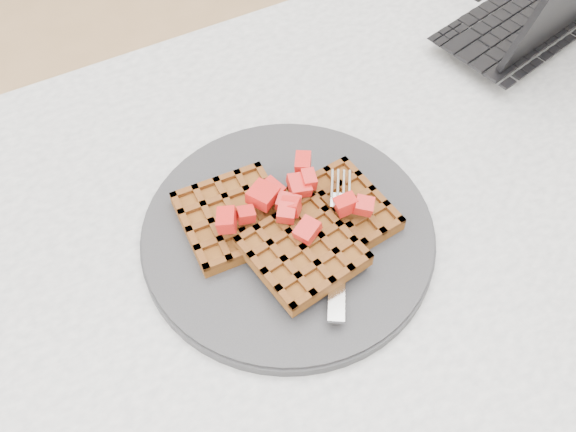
% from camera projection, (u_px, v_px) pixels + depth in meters
% --- Properties ---
extents(table, '(1.20, 0.80, 0.75)m').
position_uv_depth(table, '(388.00, 276.00, 0.78)').
color(table, silver).
rests_on(table, ground).
extents(plate, '(0.31, 0.31, 0.02)m').
position_uv_depth(plate, '(288.00, 234.00, 0.67)').
color(plate, '#252528').
rests_on(plate, table).
extents(waffles, '(0.21, 0.19, 0.03)m').
position_uv_depth(waffles, '(290.00, 226.00, 0.65)').
color(waffles, brown).
rests_on(waffles, plate).
extents(strawberry_pile, '(0.15, 0.15, 0.02)m').
position_uv_depth(strawberry_pile, '(288.00, 208.00, 0.63)').
color(strawberry_pile, '#9D090A').
rests_on(strawberry_pile, waffles).
extents(fork, '(0.12, 0.17, 0.02)m').
position_uv_depth(fork, '(338.00, 238.00, 0.65)').
color(fork, silver).
rests_on(fork, plate).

